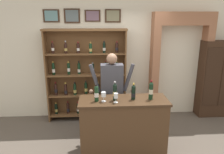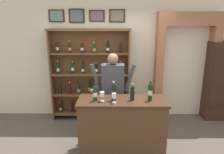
{
  "view_description": "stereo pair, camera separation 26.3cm",
  "coord_description": "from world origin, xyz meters",
  "px_view_note": "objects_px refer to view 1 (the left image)",
  "views": [
    {
      "loc": [
        -0.27,
        -3.39,
        2.35
      ],
      "look_at": [
        -0.04,
        0.23,
        1.34
      ],
      "focal_mm": 34.68,
      "sensor_mm": 36.0,
      "label": 1
    },
    {
      "loc": [
        -0.0,
        -3.39,
        2.35
      ],
      "look_at": [
        -0.04,
        0.23,
        1.34
      ],
      "focal_mm": 34.68,
      "sensor_mm": 36.0,
      "label": 2
    }
  ],
  "objects_px": {
    "tasting_counter": "(123,126)",
    "tasting_bottle_rosso": "(96,93)",
    "wine_glass_left": "(116,96)",
    "shopkeeper": "(112,87)",
    "wine_glass_spare": "(104,95)",
    "tasting_bottle_grappa": "(133,92)",
    "tasting_bottle_bianco": "(151,90)",
    "wine_shelf": "(86,74)",
    "tasting_bottle_super_tuscan": "(115,92)",
    "side_cabinet": "(216,79)"
  },
  "relations": [
    {
      "from": "shopkeeper",
      "to": "tasting_bottle_grappa",
      "type": "xyz_separation_m",
      "value": [
        0.33,
        -0.54,
        0.08
      ]
    },
    {
      "from": "side_cabinet",
      "to": "tasting_bottle_rosso",
      "type": "bearing_deg",
      "value": -153.0
    },
    {
      "from": "wine_shelf",
      "to": "wine_glass_left",
      "type": "distance_m",
      "value": 1.62
    },
    {
      "from": "tasting_counter",
      "to": "wine_glass_left",
      "type": "relative_size",
      "value": 9.38
    },
    {
      "from": "tasting_bottle_rosso",
      "to": "wine_glass_spare",
      "type": "height_order",
      "value": "tasting_bottle_rosso"
    },
    {
      "from": "shopkeeper",
      "to": "tasting_bottle_bianco",
      "type": "distance_m",
      "value": 0.84
    },
    {
      "from": "wine_glass_spare",
      "to": "tasting_bottle_bianco",
      "type": "bearing_deg",
      "value": 3.36
    },
    {
      "from": "shopkeeper",
      "to": "wine_glass_spare",
      "type": "height_order",
      "value": "shopkeeper"
    },
    {
      "from": "wine_shelf",
      "to": "tasting_bottle_rosso",
      "type": "height_order",
      "value": "wine_shelf"
    },
    {
      "from": "tasting_bottle_rosso",
      "to": "tasting_bottle_grappa",
      "type": "relative_size",
      "value": 1.02
    },
    {
      "from": "wine_shelf",
      "to": "side_cabinet",
      "type": "distance_m",
      "value": 3.09
    },
    {
      "from": "shopkeeper",
      "to": "tasting_bottle_super_tuscan",
      "type": "xyz_separation_m",
      "value": [
        0.02,
        -0.55,
        0.1
      ]
    },
    {
      "from": "tasting_bottle_bianco",
      "to": "tasting_bottle_grappa",
      "type": "bearing_deg",
      "value": 177.08
    },
    {
      "from": "tasting_bottle_super_tuscan",
      "to": "tasting_bottle_grappa",
      "type": "bearing_deg",
      "value": 2.07
    },
    {
      "from": "tasting_bottle_grappa",
      "to": "wine_glass_spare",
      "type": "xyz_separation_m",
      "value": [
        -0.5,
        -0.06,
        -0.02
      ]
    },
    {
      "from": "tasting_bottle_grappa",
      "to": "tasting_bottle_rosso",
      "type": "bearing_deg",
      "value": -176.3
    },
    {
      "from": "tasting_bottle_bianco",
      "to": "shopkeeper",
      "type": "bearing_deg",
      "value": 138.37
    },
    {
      "from": "wine_glass_spare",
      "to": "shopkeeper",
      "type": "bearing_deg",
      "value": 73.88
    },
    {
      "from": "side_cabinet",
      "to": "wine_glass_spare",
      "type": "distance_m",
      "value": 3.11
    },
    {
      "from": "tasting_counter",
      "to": "tasting_bottle_rosso",
      "type": "bearing_deg",
      "value": -175.1
    },
    {
      "from": "wine_glass_spare",
      "to": "wine_shelf",
      "type": "bearing_deg",
      "value": 103.57
    },
    {
      "from": "side_cabinet",
      "to": "shopkeeper",
      "type": "distance_m",
      "value": 2.71
    },
    {
      "from": "side_cabinet",
      "to": "wine_glass_spare",
      "type": "bearing_deg",
      "value": -151.68
    },
    {
      "from": "shopkeeper",
      "to": "tasting_bottle_bianco",
      "type": "height_order",
      "value": "shopkeeper"
    },
    {
      "from": "wine_shelf",
      "to": "wine_glass_spare",
      "type": "bearing_deg",
      "value": -76.43
    },
    {
      "from": "wine_glass_left",
      "to": "tasting_counter",
      "type": "bearing_deg",
      "value": 40.56
    },
    {
      "from": "wine_shelf",
      "to": "tasting_bottle_bianco",
      "type": "height_order",
      "value": "wine_shelf"
    },
    {
      "from": "side_cabinet",
      "to": "tasting_bottle_rosso",
      "type": "distance_m",
      "value": 3.21
    },
    {
      "from": "tasting_bottle_super_tuscan",
      "to": "wine_glass_left",
      "type": "xyz_separation_m",
      "value": [
        0.0,
        -0.11,
        -0.04
      ]
    },
    {
      "from": "tasting_bottle_grappa",
      "to": "wine_glass_left",
      "type": "xyz_separation_m",
      "value": [
        -0.31,
        -0.12,
        -0.02
      ]
    },
    {
      "from": "wine_shelf",
      "to": "shopkeeper",
      "type": "height_order",
      "value": "wine_shelf"
    },
    {
      "from": "tasting_bottle_grappa",
      "to": "wine_glass_spare",
      "type": "distance_m",
      "value": 0.51
    },
    {
      "from": "tasting_bottle_rosso",
      "to": "wine_glass_spare",
      "type": "distance_m",
      "value": 0.12
    },
    {
      "from": "tasting_counter",
      "to": "shopkeeper",
      "type": "height_order",
      "value": "shopkeeper"
    },
    {
      "from": "tasting_counter",
      "to": "wine_glass_left",
      "type": "height_order",
      "value": "wine_glass_left"
    },
    {
      "from": "tasting_bottle_rosso",
      "to": "wine_glass_left",
      "type": "distance_m",
      "value": 0.32
    },
    {
      "from": "tasting_counter",
      "to": "tasting_bottle_bianco",
      "type": "height_order",
      "value": "tasting_bottle_bianco"
    },
    {
      "from": "tasting_bottle_bianco",
      "to": "wine_glass_left",
      "type": "distance_m",
      "value": 0.61
    },
    {
      "from": "wine_shelf",
      "to": "tasting_bottle_super_tuscan",
      "type": "bearing_deg",
      "value": -69.0
    },
    {
      "from": "tasting_counter",
      "to": "tasting_bottle_bianco",
      "type": "xyz_separation_m",
      "value": [
        0.46,
        -0.01,
        0.66
      ]
    },
    {
      "from": "wine_glass_left",
      "to": "wine_glass_spare",
      "type": "xyz_separation_m",
      "value": [
        -0.19,
        0.06,
        0.0
      ]
    },
    {
      "from": "tasting_bottle_super_tuscan",
      "to": "tasting_bottle_grappa",
      "type": "distance_m",
      "value": 0.31
    },
    {
      "from": "tasting_counter",
      "to": "tasting_bottle_rosso",
      "type": "height_order",
      "value": "tasting_bottle_rosso"
    },
    {
      "from": "tasting_bottle_super_tuscan",
      "to": "wine_glass_left",
      "type": "relative_size",
      "value": 2.03
    },
    {
      "from": "tasting_bottle_grappa",
      "to": "wine_glass_left",
      "type": "relative_size",
      "value": 1.78
    },
    {
      "from": "wine_glass_left",
      "to": "wine_shelf",
      "type": "bearing_deg",
      "value": 109.66
    },
    {
      "from": "side_cabinet",
      "to": "wine_glass_left",
      "type": "relative_size",
      "value": 11.39
    },
    {
      "from": "wine_glass_left",
      "to": "tasting_bottle_grappa",
      "type": "bearing_deg",
      "value": 21.92
    },
    {
      "from": "wine_glass_left",
      "to": "wine_glass_spare",
      "type": "height_order",
      "value": "wine_glass_spare"
    },
    {
      "from": "wine_shelf",
      "to": "wine_glass_left",
      "type": "xyz_separation_m",
      "value": [
        0.55,
        -1.53,
        0.03
      ]
    }
  ]
}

